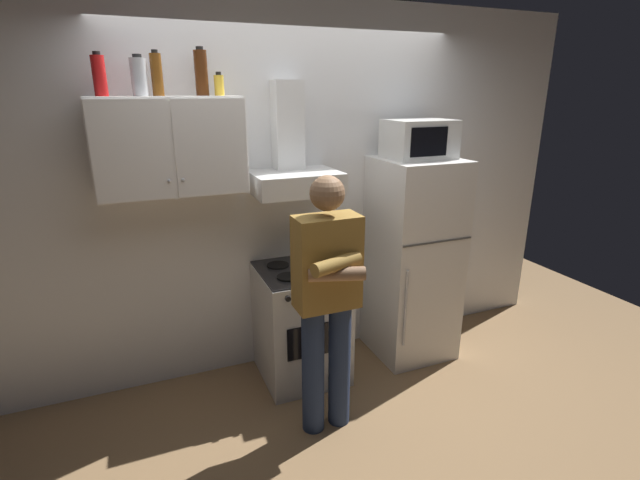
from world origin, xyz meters
TOP-DOWN VIEW (x-y plane):
  - ground_plane at (0.00, 0.00)m, footprint 7.00×7.00m
  - back_wall_tiled at (0.00, 0.60)m, footprint 4.80×0.10m
  - upper_cabinet at (-0.85, 0.37)m, footprint 0.90×0.37m
  - stove_oven at (-0.05, 0.25)m, footprint 0.60×0.62m
  - range_hood at (-0.05, 0.38)m, footprint 0.60×0.44m
  - refrigerator at (0.90, 0.25)m, footprint 0.60×0.62m
  - microwave at (0.90, 0.27)m, footprint 0.48×0.37m
  - person_standing at (-0.10, -0.36)m, footprint 0.38×0.33m
  - cooking_pot at (0.08, 0.13)m, footprint 0.27×0.17m
  - bottle_soda_red at (-1.20, 0.38)m, footprint 0.07×0.07m
  - bottle_rum_dark at (-0.62, 0.41)m, footprint 0.08×0.08m
  - bottle_spice_jar at (-0.52, 0.40)m, footprint 0.06×0.06m
  - bottle_beer_brown at (-0.88, 0.39)m, footprint 0.07×0.07m
  - bottle_canister_steel at (-0.98, 0.36)m, footprint 0.09×0.09m

SIDE VIEW (x-z plane):
  - ground_plane at x=0.00m, z-range 0.00..0.00m
  - stove_oven at x=-0.05m, z-range 0.00..0.87m
  - refrigerator at x=0.90m, z-range 0.00..1.60m
  - person_standing at x=-0.10m, z-range 0.08..1.72m
  - cooking_pot at x=0.08m, z-range 0.87..1.00m
  - back_wall_tiled at x=0.00m, z-range 0.00..2.70m
  - range_hood at x=-0.05m, z-range 1.22..1.97m
  - microwave at x=0.90m, z-range 1.60..1.88m
  - upper_cabinet at x=-0.85m, z-range 1.45..2.05m
  - bottle_spice_jar at x=-0.52m, z-range 2.04..2.19m
  - bottle_canister_steel at x=-0.98m, z-range 2.04..2.27m
  - bottle_soda_red at x=-1.20m, z-range 2.04..2.28m
  - bottle_beer_brown at x=-0.88m, z-range 2.04..2.30m
  - bottle_rum_dark at x=-0.62m, z-range 2.04..2.33m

